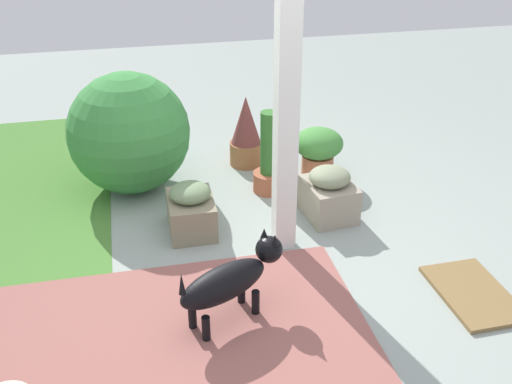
% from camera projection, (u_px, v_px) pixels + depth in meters
% --- Properties ---
extents(ground_plane, '(12.00, 12.00, 0.00)m').
position_uv_depth(ground_plane, '(262.00, 272.00, 4.15)').
color(ground_plane, '#919D95').
extents(brick_path, '(1.80, 2.40, 0.02)m').
position_uv_depth(brick_path, '(169.00, 361.00, 3.40)').
color(brick_path, '#955850').
rests_on(brick_path, ground).
extents(porch_pillar, '(0.15, 0.15, 2.34)m').
position_uv_depth(porch_pillar, '(287.00, 91.00, 3.90)').
color(porch_pillar, white).
rests_on(porch_pillar, ground).
extents(stone_planter_nearest, '(0.47, 0.40, 0.42)m').
position_uv_depth(stone_planter_nearest, '(329.00, 194.00, 4.72)').
color(stone_planter_nearest, gray).
rests_on(stone_planter_nearest, ground).
extents(stone_planter_mid, '(0.46, 0.34, 0.40)m').
position_uv_depth(stone_planter_mid, '(191.00, 210.00, 4.54)').
color(stone_planter_mid, gray).
rests_on(stone_planter_mid, ground).
extents(round_shrub, '(1.01, 1.01, 1.01)m').
position_uv_depth(round_shrub, '(129.00, 133.00, 5.00)').
color(round_shrub, '#38833C').
rests_on(round_shrub, ground).
extents(terracotta_pot_broad, '(0.43, 0.43, 0.46)m').
position_uv_depth(terracotta_pot_broad, '(318.00, 149.00, 5.27)').
color(terracotta_pot_broad, '#B16344').
rests_on(terracotta_pot_broad, ground).
extents(terracotta_pot_spiky, '(0.30, 0.30, 0.65)m').
position_uv_depth(terracotta_pot_spiky, '(246.00, 133.00, 5.49)').
color(terracotta_pot_spiky, '#9B5F39').
rests_on(terracotta_pot_spiky, ground).
extents(terracotta_pot_tall, '(0.27, 0.27, 0.71)m').
position_uv_depth(terracotta_pot_tall, '(269.00, 163.00, 5.06)').
color(terracotta_pot_tall, '#A85538').
rests_on(terracotta_pot_tall, ground).
extents(dog, '(0.47, 0.71, 0.51)m').
position_uv_depth(dog, '(231.00, 279.00, 3.59)').
color(dog, black).
rests_on(dog, ground).
extents(doormat, '(0.68, 0.44, 0.03)m').
position_uv_depth(doormat, '(473.00, 293.00, 3.92)').
color(doormat, olive).
rests_on(doormat, ground).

